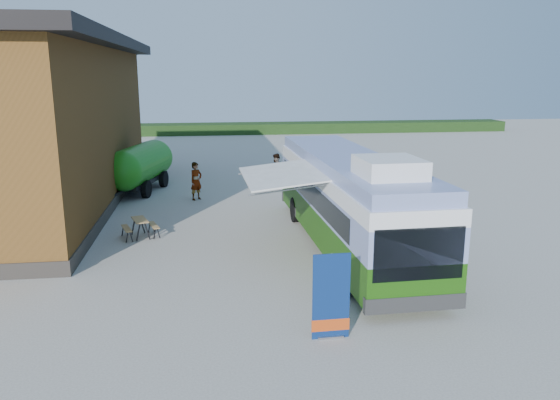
{
  "coord_description": "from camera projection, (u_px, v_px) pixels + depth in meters",
  "views": [
    {
      "loc": [
        -2.32,
        -15.98,
        5.95
      ],
      "look_at": [
        0.25,
        3.16,
        1.4
      ],
      "focal_mm": 35.0,
      "sensor_mm": 36.0,
      "label": 1
    }
  ],
  "objects": [
    {
      "name": "ground",
      "position": [
        285.0,
        267.0,
        17.08
      ],
      "size": [
        100.0,
        100.0,
        0.0
      ],
      "primitive_type": "plane",
      "color": "#BCB7AD",
      "rests_on": "ground"
    },
    {
      "name": "barn",
      "position": [
        23.0,
        126.0,
        24.55
      ],
      "size": [
        9.6,
        21.2,
        7.5
      ],
      "color": "brown",
      "rests_on": "ground"
    },
    {
      "name": "hedge",
      "position": [
        310.0,
        128.0,
        54.66
      ],
      "size": [
        40.0,
        3.0,
        1.0
      ],
      "primitive_type": "cube",
      "color": "#264419",
      "rests_on": "ground"
    },
    {
      "name": "bus",
      "position": [
        348.0,
        198.0,
        18.54
      ],
      "size": [
        2.89,
        12.15,
        3.71
      ],
      "rotation": [
        0.0,
        0.0,
        0.03
      ],
      "color": "#2D6611",
      "rests_on": "ground"
    },
    {
      "name": "awning",
      "position": [
        289.0,
        174.0,
        17.76
      ],
      "size": [
        2.74,
        4.32,
        0.52
      ],
      "rotation": [
        0.0,
        0.0,
        0.03
      ],
      "color": "white",
      "rests_on": "ground"
    },
    {
      "name": "banner",
      "position": [
        331.0,
        304.0,
        12.31
      ],
      "size": [
        0.88,
        0.2,
        2.03
      ],
      "rotation": [
        0.0,
        0.0,
        0.03
      ],
      "color": "navy",
      "rests_on": "ground"
    },
    {
      "name": "picnic_table",
      "position": [
        140.0,
        224.0,
        20.0
      ],
      "size": [
        1.48,
        1.39,
        0.69
      ],
      "rotation": [
        0.0,
        0.0,
        0.31
      ],
      "color": "#AC8151",
      "rests_on": "ground"
    },
    {
      "name": "person_a",
      "position": [
        196.0,
        181.0,
        25.83
      ],
      "size": [
        0.78,
        0.76,
        1.81
      ],
      "primitive_type": "imported",
      "rotation": [
        0.0,
        0.0,
        0.72
      ],
      "color": "#999999",
      "rests_on": "ground"
    },
    {
      "name": "person_b",
      "position": [
        276.0,
        170.0,
        28.9
      ],
      "size": [
        0.94,
        1.04,
        1.75
      ],
      "primitive_type": "imported",
      "rotation": [
        0.0,
        0.0,
        -1.96
      ],
      "color": "#999999",
      "rests_on": "ground"
    },
    {
      "name": "slurry_tanker",
      "position": [
        140.0,
        165.0,
        27.46
      ],
      "size": [
        3.0,
        6.31,
        2.39
      ],
      "rotation": [
        0.0,
        0.0,
        -0.26
      ],
      "color": "#1D8217",
      "rests_on": "ground"
    }
  ]
}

